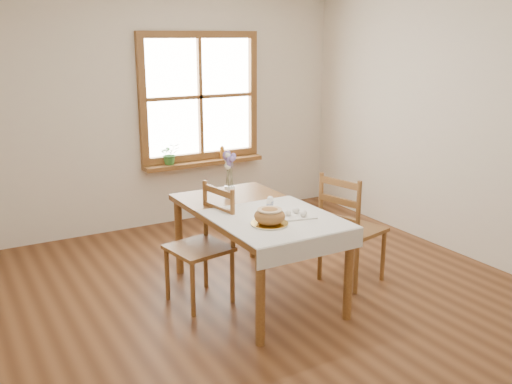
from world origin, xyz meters
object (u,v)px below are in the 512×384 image
at_px(bread_plate, 270,224).
at_px(flower_vase, 230,193).
at_px(dining_table, 256,219).
at_px(chair_left, 199,246).
at_px(chair_right, 353,227).

height_order(bread_plate, flower_vase, flower_vase).
bearing_deg(dining_table, flower_vase, 94.56).
relative_size(chair_left, flower_vase, 9.43).
bearing_deg(chair_left, flower_vase, 114.35).
xyz_separation_m(chair_right, flower_vase, (-0.91, 0.59, 0.30)).
height_order(dining_table, chair_right, chair_right).
bearing_deg(chair_left, dining_table, 67.15).
xyz_separation_m(dining_table, bread_plate, (-0.12, -0.41, 0.10)).
height_order(chair_right, bread_plate, chair_right).
xyz_separation_m(chair_left, flower_vase, (0.44, 0.29, 0.32)).
relative_size(dining_table, flower_vase, 15.67).
relative_size(chair_left, chair_right, 0.97).
bearing_deg(chair_right, chair_left, 63.89).
bearing_deg(dining_table, chair_right, -11.44).
bearing_deg(chair_right, flower_vase, 43.40).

